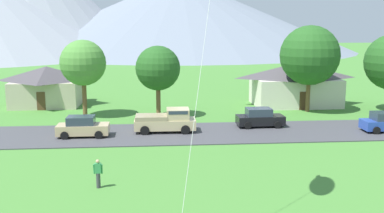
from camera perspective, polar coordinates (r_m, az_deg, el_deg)
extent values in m
cube|color=#424247|center=(38.56, 0.26, -3.37)|extent=(160.00, 7.66, 0.08)
cone|color=slate|center=(157.92, -1.54, 11.59)|extent=(116.78, 116.78, 24.68)
cube|color=beige|center=(53.00, 12.83, 1.85)|extent=(9.32, 6.16, 3.11)
pyramid|color=#474247|center=(52.71, 12.94, 4.44)|extent=(10.06, 6.65, 1.71)
cube|color=brown|center=(50.19, 13.87, 0.69)|extent=(0.90, 0.06, 2.00)
cube|color=beige|center=(54.22, -17.73, 1.67)|extent=(7.31, 6.41, 2.87)
pyramid|color=#474247|center=(53.94, -17.86, 4.00)|extent=(7.90, 6.92, 1.58)
cube|color=brown|center=(51.18, -18.48, 0.64)|extent=(0.90, 0.06, 2.00)
cylinder|color=brown|center=(49.39, 14.40, 1.46)|extent=(0.44, 0.44, 3.62)
sphere|color=#23561E|center=(48.93, 14.62, 6.26)|extent=(6.22, 6.22, 6.22)
cylinder|color=brown|center=(46.33, -13.37, 1.00)|extent=(0.44, 0.44, 3.72)
sphere|color=#4C8938|center=(45.90, -13.56, 5.38)|extent=(4.52, 4.52, 4.52)
cylinder|color=brown|center=(44.99, -4.26, 0.68)|extent=(0.44, 0.44, 3.27)
sphere|color=#23561E|center=(44.55, -4.31, 4.84)|extent=(4.39, 4.39, 4.39)
cube|color=black|center=(41.17, 8.58, -1.68)|extent=(4.24, 1.89, 0.80)
cube|color=#2D3847|center=(40.98, 8.41, -0.67)|extent=(2.24, 1.63, 0.68)
cylinder|color=black|center=(42.45, 10.02, -1.74)|extent=(0.65, 0.25, 0.64)
cylinder|color=black|center=(40.73, 10.74, -2.28)|extent=(0.65, 0.25, 0.64)
cylinder|color=black|center=(41.78, 6.46, -1.84)|extent=(0.65, 0.25, 0.64)
cylinder|color=black|center=(40.03, 7.03, -2.40)|extent=(0.65, 0.25, 0.64)
cube|color=tan|center=(38.26, -13.54, -2.79)|extent=(4.20, 1.80, 0.80)
cube|color=#2D3847|center=(38.13, -13.81, -1.71)|extent=(2.20, 1.58, 0.68)
cylinder|color=black|center=(39.04, -11.37, -2.86)|extent=(0.64, 0.24, 0.64)
cylinder|color=black|center=(37.26, -11.67, -3.51)|extent=(0.64, 0.24, 0.64)
cylinder|color=black|center=(39.43, -15.27, -2.89)|extent=(0.64, 0.24, 0.64)
cylinder|color=black|center=(37.67, -15.76, -3.54)|extent=(0.64, 0.24, 0.64)
cylinder|color=black|center=(42.61, 21.11, -2.25)|extent=(0.64, 0.25, 0.64)
cylinder|color=black|center=(41.00, 22.21, -2.80)|extent=(0.64, 0.25, 0.64)
cube|color=#C6B284|center=(38.83, -3.42, -2.21)|extent=(5.23, 2.09, 0.84)
cube|color=#C6B284|center=(38.67, -1.80, -0.93)|extent=(1.93, 1.87, 0.90)
cube|color=#2D3847|center=(38.62, -1.80, -0.53)|extent=(1.65, 1.91, 0.28)
cube|color=tan|center=(38.70, -5.13, -1.36)|extent=(2.73, 2.01, 0.36)
cylinder|color=black|center=(39.94, -0.99, -2.26)|extent=(0.76, 0.29, 0.76)
cylinder|color=black|center=(37.95, -0.82, -2.94)|extent=(0.76, 0.29, 0.76)
cylinder|color=black|center=(39.91, -5.87, -2.33)|extent=(0.76, 0.29, 0.76)
cylinder|color=black|center=(37.92, -5.97, -3.01)|extent=(0.76, 0.29, 0.76)
cylinder|color=silver|center=(18.73, 1.12, 4.69)|extent=(2.04, 4.54, 11.66)
cylinder|color=#3D3D42|center=(26.64, -11.71, -9.10)|extent=(0.24, 0.24, 0.88)
cube|color=#388E51|center=(26.41, -11.77, -7.60)|extent=(0.36, 0.22, 0.58)
sphere|color=tan|center=(26.29, -11.80, -6.77)|extent=(0.21, 0.21, 0.21)
cylinder|color=#388E51|center=(26.45, -12.24, -7.71)|extent=(0.12, 0.18, 0.59)
cylinder|color=#388E51|center=(26.40, -11.29, -7.71)|extent=(0.12, 0.18, 0.59)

